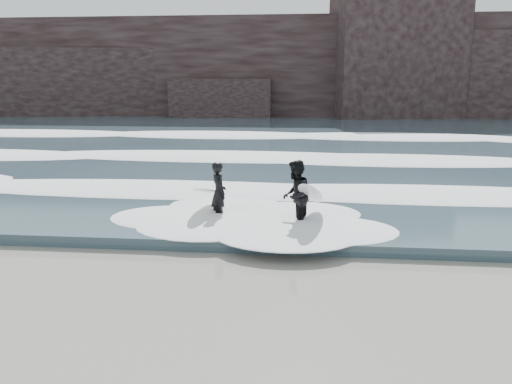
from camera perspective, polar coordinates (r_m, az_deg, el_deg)
ground at (r=9.18m, az=2.44°, el=-13.73°), size 120.00×120.00×0.00m
sea at (r=37.41m, az=5.03°, el=6.80°), size 90.00×52.00×0.30m
headland at (r=54.20m, az=5.39°, el=13.81°), size 70.00×9.00×10.00m
foam_near at (r=17.60m, az=4.15°, el=0.70°), size 60.00×3.20×0.20m
foam_mid at (r=24.48m, az=4.63°, el=4.20°), size 60.00×4.00×0.24m
foam_far at (r=33.40m, az=4.95°, el=6.58°), size 60.00×4.80×0.30m
surfer_left at (r=14.39m, az=-4.56°, el=-0.03°), size 1.04×1.99×1.79m
surfer_right at (r=13.60m, az=4.68°, el=-0.41°), size 1.35×2.10×1.97m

